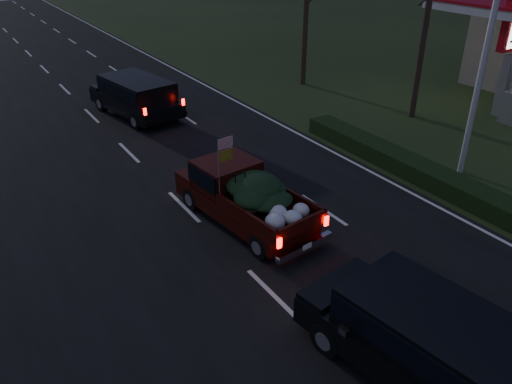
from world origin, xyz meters
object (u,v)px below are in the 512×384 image
light_pole (494,12)px  rear_suv (433,340)px  lead_suv (136,93)px  pickup_truck (244,193)px

light_pole → rear_suv: size_ratio=1.77×
lead_suv → rear_suv: (-0.78, -17.51, -0.02)m
pickup_truck → lead_suv: size_ratio=0.94×
pickup_truck → lead_suv: bearing=79.9°
pickup_truck → rear_suv: 6.99m
rear_suv → light_pole: bearing=26.2°
lead_suv → light_pole: bearing=-66.2°
light_pole → pickup_truck: bearing=171.3°
rear_suv → lead_suv: bearing=79.6°
light_pole → pickup_truck: 9.56m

